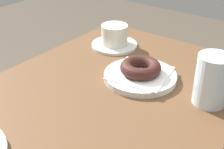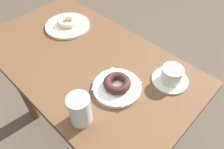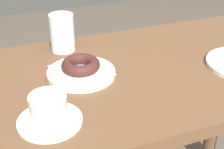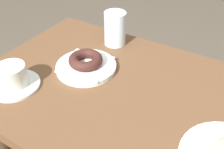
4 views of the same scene
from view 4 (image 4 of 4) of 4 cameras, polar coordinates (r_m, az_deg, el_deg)
The scene contains 6 objects.
table at distance 0.84m, azimuth 6.74°, elevation -12.48°, with size 1.05×0.60×0.78m.
plate_chocolate_ring at distance 0.84m, azimuth -5.72°, elevation 1.70°, with size 0.19×0.19×0.02m, color silver.
napkin_chocolate_ring at distance 0.83m, azimuth -5.75°, elevation 2.23°, with size 0.15×0.15×0.00m, color white.
donut_chocolate_ring at distance 0.82m, azimuth -5.83°, elevation 3.23°, with size 0.11×0.11×0.03m, color #3C1E19.
water_glass at distance 0.95m, azimuth 0.67°, elevation 10.11°, with size 0.08×0.08×0.12m, color silver.
coffee_cup at distance 0.80m, azimuth -21.03°, elevation -0.70°, with size 0.15×0.15×0.07m.
Camera 4 is at (0.20, -0.51, 1.27)m, focal length 41.50 mm.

